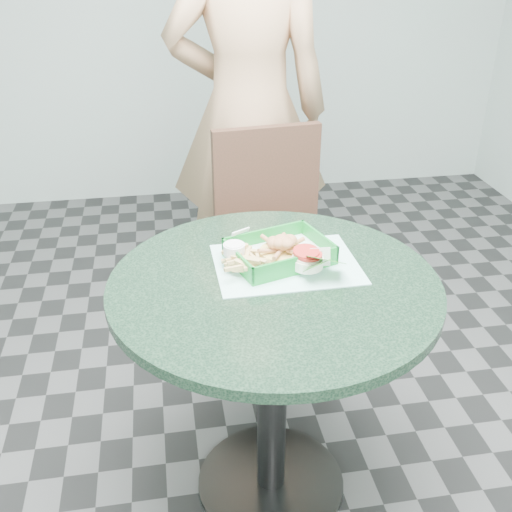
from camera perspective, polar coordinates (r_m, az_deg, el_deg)
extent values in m
cube|color=#303335|center=(2.08, 1.41, -20.82)|extent=(4.00, 5.00, 0.02)
cylinder|color=#282828|center=(2.07, 1.41, -20.64)|extent=(0.47, 0.47, 0.02)
cylinder|color=#282828|center=(1.81, 1.56, -12.97)|extent=(0.09, 0.09, 0.70)
cylinder|color=black|center=(1.59, 1.72, -3.39)|extent=(0.88, 0.88, 0.03)
cube|color=#3B2A1A|center=(2.31, 1.82, -0.65)|extent=(0.43, 0.43, 0.04)
cube|color=#3B2A1A|center=(2.37, 1.01, 6.89)|extent=(0.43, 0.04, 0.46)
cube|color=#3B2A1A|center=(2.26, -1.96, -8.48)|extent=(0.04, 0.04, 0.43)
cube|color=#3B2A1A|center=(2.33, 7.07, -7.52)|extent=(0.04, 0.04, 0.43)
cube|color=#3B2A1A|center=(2.56, -3.08, -3.59)|extent=(0.04, 0.04, 0.43)
cube|color=#3B2A1A|center=(2.62, 4.90, -2.87)|extent=(0.04, 0.04, 0.43)
imported|color=tan|center=(2.47, -0.78, 18.19)|extent=(0.88, 0.64, 2.26)
cube|color=#A8EADF|center=(1.66, 2.87, -1.37)|extent=(0.39, 0.30, 0.00)
cube|color=#10842A|center=(1.67, 2.22, -0.82)|extent=(0.26, 0.19, 0.01)
cube|color=white|center=(1.67, 2.23, -0.64)|extent=(0.25, 0.18, 0.00)
cube|color=#10842A|center=(1.74, 1.63, 1.43)|extent=(0.26, 0.01, 0.05)
cube|color=#10842A|center=(1.58, 2.91, -1.60)|extent=(0.26, 0.01, 0.05)
cube|color=#10842A|center=(1.69, 6.51, 0.33)|extent=(0.01, 0.19, 0.05)
cube|color=#10842A|center=(1.64, -2.15, -0.37)|extent=(0.01, 0.19, 0.05)
cylinder|color=tan|center=(1.66, 2.37, -0.39)|extent=(0.12, 0.12, 0.02)
cylinder|color=white|center=(1.66, -2.11, 0.64)|extent=(0.06, 0.06, 0.03)
cylinder|color=white|center=(1.66, -2.12, 1.16)|extent=(0.05, 0.05, 0.00)
cylinder|color=white|center=(1.59, 4.15, -1.55)|extent=(0.09, 0.09, 0.03)
torus|color=beige|center=(1.58, 4.18, -0.99)|extent=(0.08, 0.08, 0.01)
cylinder|color=red|center=(1.58, 4.19, -0.71)|extent=(0.07, 0.07, 0.01)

